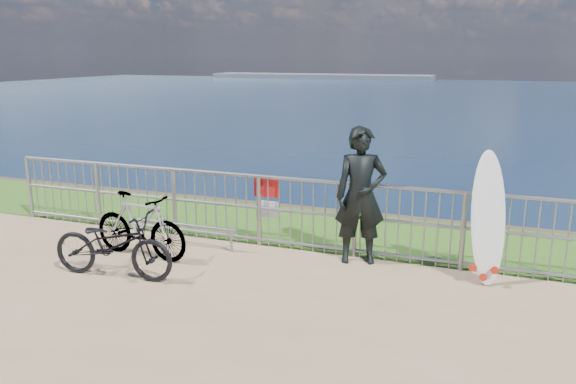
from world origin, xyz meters
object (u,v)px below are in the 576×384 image
at_px(surfer, 361,196).
at_px(surfboard, 488,223).
at_px(bicycle_near, 113,245).
at_px(bicycle_far, 140,225).

xyz_separation_m(surfer, surfboard, (1.70, -0.16, -0.17)).
height_order(surfboard, bicycle_near, surfboard).
relative_size(surfboard, bicycle_near, 1.01).
bearing_deg(bicycle_far, bicycle_near, -166.74).
bearing_deg(surfboard, surfer, 174.73).
height_order(surfboard, bicycle_far, surfboard).
bearing_deg(surfer, bicycle_near, -167.82).
xyz_separation_m(surfer, bicycle_far, (-3.03, -0.92, -0.49)).
height_order(surfer, bicycle_far, surfer).
relative_size(surfer, surfboard, 1.12).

